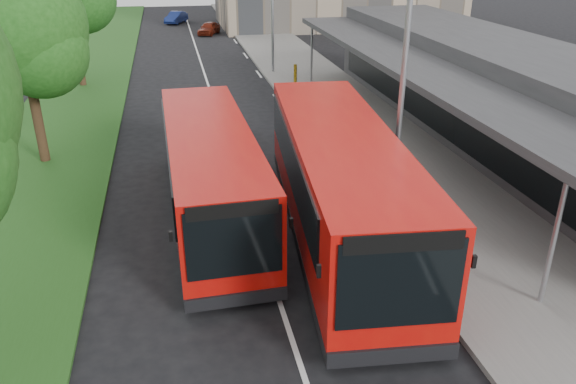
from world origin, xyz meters
name	(u,v)px	position (x,y,z in m)	size (l,w,h in m)	color
ground	(268,267)	(0.00, 0.00, 0.00)	(120.00, 120.00, 0.00)	black
pavement	(309,78)	(6.00, 20.00, 0.07)	(5.00, 80.00, 0.15)	slate
grass_verge	(81,90)	(-7.00, 20.00, 0.05)	(5.00, 80.00, 0.10)	#224F19
lane_centre_line	(216,108)	(0.00, 15.00, 0.01)	(0.12, 70.00, 0.01)	silver
kerb_dashes	(267,86)	(3.30, 19.00, 0.01)	(0.12, 56.00, 0.01)	silver
station_building	(494,92)	(10.86, 8.00, 2.04)	(7.70, 26.00, 4.00)	#2E2F31
tree_mid	(21,35)	(-7.01, 9.05, 4.73)	(4.57, 4.57, 7.32)	#382316
lamp_post_near	(402,63)	(4.12, 2.00, 4.72)	(1.44, 0.28, 8.00)	#989BA0
bus_main	(340,185)	(2.25, 1.19, 1.62)	(3.86, 11.36, 3.16)	#BB110A
bus_second	(211,173)	(-1.14, 3.15, 1.45)	(2.79, 10.04, 2.82)	#BB110A
litter_bin	(345,119)	(5.16, 10.06, 0.61)	(0.51, 0.51, 0.91)	#331C15
bollard	(295,75)	(4.81, 18.34, 0.72)	(0.18, 0.18, 1.14)	#FEB70D
car_near	(209,28)	(1.50, 37.95, 0.53)	(1.26, 3.12, 1.06)	#611A0D
car_far	(176,17)	(-1.08, 45.34, 0.55)	(1.16, 3.34, 1.10)	navy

